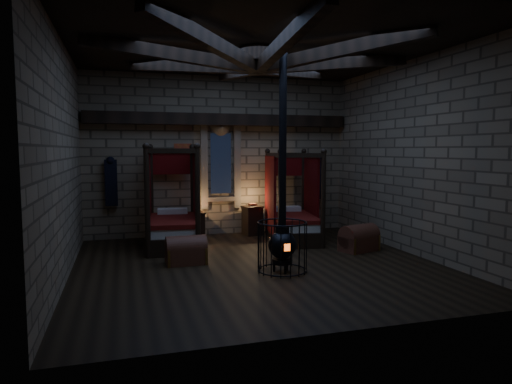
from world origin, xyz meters
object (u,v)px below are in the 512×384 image
object	(u,v)px
trunk_right	(359,239)
stove	(282,241)
bed_right	(292,219)
bed_left	(173,222)
trunk_left	(186,251)

from	to	relation	value
trunk_right	stove	world-z (taller)	stove
bed_right	trunk_right	xyz separation A→B (m)	(0.99, -1.61, -0.27)
trunk_right	bed_right	bearing A→B (deg)	103.98
bed_left	bed_right	xyz separation A→B (m)	(2.96, -0.09, -0.03)
bed_right	trunk_right	size ratio (longest dim) A/B	2.36
bed_right	trunk_left	world-z (taller)	bed_right
trunk_right	stove	distance (m)	2.56
trunk_left	bed_left	bearing A→B (deg)	91.19
trunk_right	bed_left	bearing A→B (deg)	139.24
trunk_left	trunk_right	xyz separation A→B (m)	(3.88, 0.07, 0.01)
bed_left	stove	bearing A→B (deg)	-53.90
bed_left	bed_right	distance (m)	2.97
trunk_right	stove	bearing A→B (deg)	-169.69
bed_left	trunk_left	bearing A→B (deg)	-82.16
stove	trunk_right	bearing A→B (deg)	24.29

